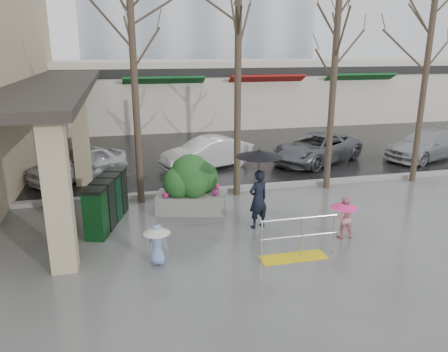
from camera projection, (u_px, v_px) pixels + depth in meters
name	position (u px, v px, depth m)	size (l,w,h in m)	color
ground	(228.00, 242.00, 11.20)	(120.00, 120.00, 0.00)	#51514F
street_asphalt	(155.00, 116.00, 31.72)	(120.00, 36.00, 0.01)	black
curb	(200.00, 191.00, 14.91)	(120.00, 0.30, 0.15)	gray
canopy_slab	(55.00, 79.00, 16.56)	(2.80, 18.00, 0.25)	#2D2823
pillar_front	(58.00, 195.00, 9.37)	(0.55, 0.55, 3.50)	tan
pillar_back	(81.00, 137.00, 15.43)	(0.55, 0.55, 3.50)	tan
storefront_row	(191.00, 93.00, 27.83)	(34.00, 6.74, 4.00)	beige
handrail	(296.00, 243.00, 10.28)	(1.90, 0.50, 1.03)	yellow
tree_west	(132.00, 37.00, 12.67)	(3.20, 3.20, 6.80)	#382B21
tree_midwest	(238.00, 33.00, 13.34)	(3.20, 3.20, 7.00)	#382B21
tree_mideast	(336.00, 45.00, 14.18)	(3.20, 3.20, 6.50)	#382B21
tree_east	(431.00, 29.00, 14.81)	(3.20, 3.20, 7.20)	#382B21
woman	(259.00, 180.00, 11.76)	(1.27, 1.27, 2.24)	black
child_pink	(344.00, 214.00, 11.32)	(0.70, 0.70, 1.11)	pink
child_blue	(157.00, 239.00, 9.92)	(0.63, 0.63, 0.99)	#698BBC
planter	(191.00, 184.00, 13.09)	(2.23, 1.50, 1.78)	slate
news_boxes	(107.00, 201.00, 12.16)	(1.22, 2.49, 1.36)	#0C3514
car_a	(77.00, 164.00, 16.28)	(1.49, 3.70, 1.26)	silver
car_b	(207.00, 153.00, 17.88)	(1.33, 3.82, 1.26)	white
car_c	(316.00, 148.00, 18.78)	(2.09, 4.53, 1.26)	#5B5D63
car_d	(427.00, 145.00, 19.43)	(1.77, 4.34, 1.26)	#A3A3A7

